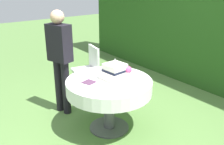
{
  "coord_description": "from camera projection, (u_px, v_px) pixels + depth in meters",
  "views": [
    {
      "loc": [
        2.55,
        -1.86,
        2.03
      ],
      "look_at": [
        0.01,
        0.04,
        0.84
      ],
      "focal_mm": 40.98,
      "sensor_mm": 36.0,
      "label": 1
    }
  ],
  "objects": [
    {
      "name": "ground_plane",
      "position": [
        109.0,
        127.0,
        3.67
      ],
      "size": [
        20.0,
        20.0,
        0.0
      ],
      "primitive_type": "plane",
      "color": "#547A3D"
    },
    {
      "name": "foliage_hedge",
      "position": [
        222.0,
        17.0,
        4.62
      ],
      "size": [
        6.96,
        0.69,
        2.7
      ],
      "primitive_type": "cube",
      "color": "#234C19",
      "rests_on": "ground_plane"
    },
    {
      "name": "cake_table",
      "position": [
        109.0,
        88.0,
        3.45
      ],
      "size": [
        1.16,
        1.16,
        0.74
      ],
      "color": "#4C4C51",
      "rests_on": "ground_plane"
    },
    {
      "name": "wedding_cake",
      "position": [
        116.0,
        72.0,
        3.41
      ],
      "size": [
        0.34,
        0.35,
        0.29
      ],
      "color": "white",
      "rests_on": "cake_table"
    },
    {
      "name": "serving_plate_near",
      "position": [
        128.0,
        89.0,
        3.13
      ],
      "size": [
        0.14,
        0.14,
        0.01
      ],
      "primitive_type": "cylinder",
      "color": "white",
      "rests_on": "cake_table"
    },
    {
      "name": "serving_plate_far",
      "position": [
        105.0,
        71.0,
        3.7
      ],
      "size": [
        0.11,
        0.11,
        0.01
      ],
      "primitive_type": "cylinder",
      "color": "white",
      "rests_on": "cake_table"
    },
    {
      "name": "serving_plate_left",
      "position": [
        139.0,
        82.0,
        3.32
      ],
      "size": [
        0.12,
        0.12,
        0.01
      ],
      "primitive_type": "cylinder",
      "color": "white",
      "rests_on": "cake_table"
    },
    {
      "name": "napkin_stack",
      "position": [
        89.0,
        82.0,
        3.33
      ],
      "size": [
        0.19,
        0.19,
        0.01
      ],
      "primitive_type": "cube",
      "rotation": [
        0.0,
        0.0,
        0.3
      ],
      "color": "#4C2D47",
      "rests_on": "cake_table"
    },
    {
      "name": "garden_chair",
      "position": [
        89.0,
        66.0,
        4.53
      ],
      "size": [
        0.47,
        0.47,
        0.89
      ],
      "color": "white",
      "rests_on": "ground_plane"
    },
    {
      "name": "standing_person",
      "position": [
        60.0,
        56.0,
        3.79
      ],
      "size": [
        0.4,
        0.3,
        1.6
      ],
      "color": "black",
      "rests_on": "ground_plane"
    }
  ]
}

